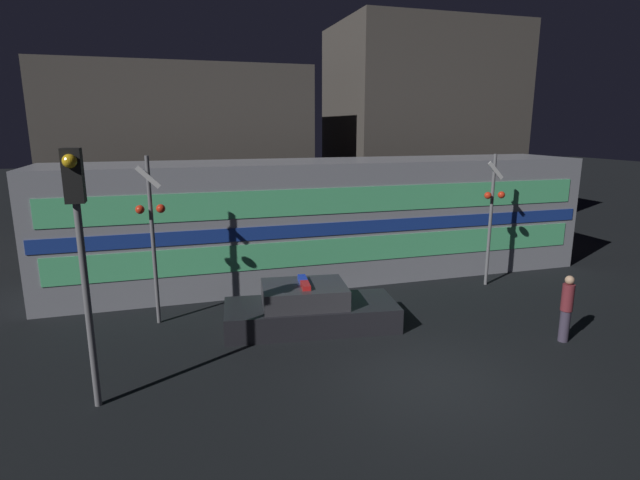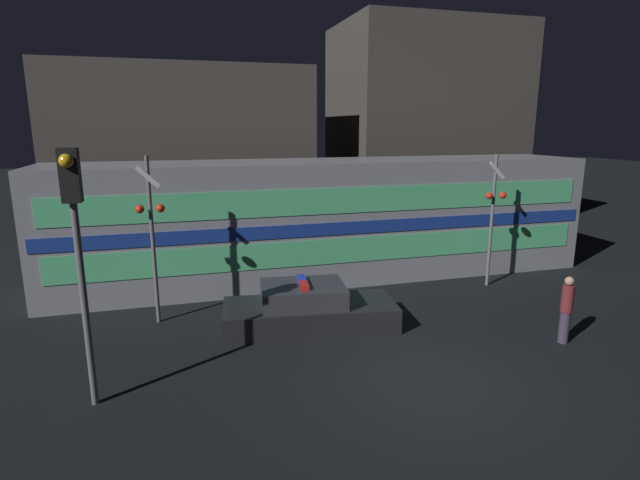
{
  "view_description": "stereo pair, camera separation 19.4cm",
  "coord_description": "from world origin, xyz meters",
  "px_view_note": "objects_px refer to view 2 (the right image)",
  "views": [
    {
      "loc": [
        -4.81,
        -8.08,
        5.0
      ],
      "look_at": [
        -0.71,
        5.46,
        1.75
      ],
      "focal_mm": 28.0,
      "sensor_mm": 36.0,
      "label": 1
    },
    {
      "loc": [
        -4.62,
        -8.13,
        5.0
      ],
      "look_at": [
        -0.71,
        5.46,
        1.75
      ],
      "focal_mm": 28.0,
      "sensor_mm": 36.0,
      "label": 2
    }
  ],
  "objects_px": {
    "police_car": "(308,310)",
    "traffic_light_corner": "(76,226)",
    "pedestrian": "(566,309)",
    "crossing_signal_near": "(493,211)",
    "train": "(328,219)"
  },
  "relations": [
    {
      "from": "police_car",
      "to": "traffic_light_corner",
      "type": "xyz_separation_m",
      "value": [
        -4.69,
        -2.41,
        2.88
      ]
    },
    {
      "from": "pedestrian",
      "to": "crossing_signal_near",
      "type": "height_order",
      "value": "crossing_signal_near"
    },
    {
      "from": "police_car",
      "to": "traffic_light_corner",
      "type": "height_order",
      "value": "traffic_light_corner"
    },
    {
      "from": "police_car",
      "to": "traffic_light_corner",
      "type": "relative_size",
      "value": 0.97
    },
    {
      "from": "police_car",
      "to": "crossing_signal_near",
      "type": "height_order",
      "value": "crossing_signal_near"
    },
    {
      "from": "pedestrian",
      "to": "crossing_signal_near",
      "type": "distance_m",
      "value": 4.6
    },
    {
      "from": "police_car",
      "to": "train",
      "type": "bearing_deg",
      "value": 73.99
    },
    {
      "from": "police_car",
      "to": "pedestrian",
      "type": "relative_size",
      "value": 2.77
    },
    {
      "from": "police_car",
      "to": "traffic_light_corner",
      "type": "bearing_deg",
      "value": -145.55
    },
    {
      "from": "train",
      "to": "traffic_light_corner",
      "type": "height_order",
      "value": "traffic_light_corner"
    },
    {
      "from": "train",
      "to": "crossing_signal_near",
      "type": "bearing_deg",
      "value": -28.56
    },
    {
      "from": "train",
      "to": "crossing_signal_near",
      "type": "height_order",
      "value": "crossing_signal_near"
    },
    {
      "from": "pedestrian",
      "to": "crossing_signal_near",
      "type": "relative_size",
      "value": 0.39
    },
    {
      "from": "traffic_light_corner",
      "to": "pedestrian",
      "type": "bearing_deg",
      "value": -0.89
    },
    {
      "from": "crossing_signal_near",
      "to": "traffic_light_corner",
      "type": "relative_size",
      "value": 0.9
    }
  ]
}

